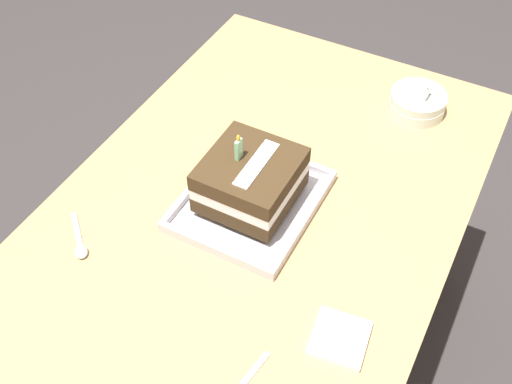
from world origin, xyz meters
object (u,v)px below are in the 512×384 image
at_px(birthday_cake, 250,180).
at_px(napkin_pile, 340,338).
at_px(serving_spoon_by_bowls, 80,247).
at_px(foil_tray, 251,202).
at_px(bowl_stack, 417,103).

distance_m(birthday_cake, napkin_pile, 0.34).
bearing_deg(napkin_pile, serving_spoon_by_bowls, 95.83).
xyz_separation_m(foil_tray, birthday_cake, (0.00, 0.00, 0.06)).
distance_m(bowl_stack, napkin_pile, 0.63).
relative_size(bowl_stack, serving_spoon_by_bowls, 1.31).
bearing_deg(serving_spoon_by_bowls, bowl_stack, -32.35).
bearing_deg(birthday_cake, serving_spoon_by_bowls, 137.10).
distance_m(foil_tray, bowl_stack, 0.48).
distance_m(foil_tray, napkin_pile, 0.34).
bearing_deg(napkin_pile, foil_tray, 54.43).
bearing_deg(foil_tray, birthday_cake, 90.00).
relative_size(birthday_cake, napkin_pile, 1.69).
height_order(foil_tray, serving_spoon_by_bowls, foil_tray).
xyz_separation_m(birthday_cake, serving_spoon_by_bowls, (-0.25, 0.23, -0.07)).
relative_size(birthday_cake, serving_spoon_by_bowls, 1.78).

